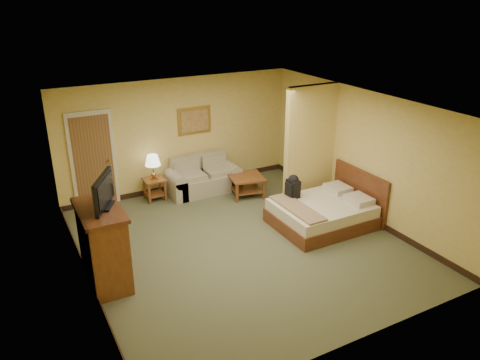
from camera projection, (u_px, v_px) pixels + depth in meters
floor at (241, 244)px, 8.68m from camera, size 6.00×6.00×0.00m
ceiling at (241, 106)px, 7.69m from camera, size 6.00×6.00×0.00m
back_wall at (179, 135)px, 10.63m from camera, size 5.50×0.02×2.60m
left_wall at (80, 212)px, 6.98m from camera, size 0.02×6.00×2.60m
right_wall at (362, 155)px, 9.39m from camera, size 0.02×6.00×2.60m
partition at (310, 146)px, 9.88m from camera, size 1.20×0.15×2.60m
door at (93, 161)px, 9.85m from camera, size 0.94×0.16×2.10m
baseboard at (181, 186)px, 11.09m from camera, size 5.50×0.02×0.12m
loveseat at (203, 180)px, 10.84m from camera, size 1.66×0.77×0.84m
side_table at (154, 186)px, 10.38m from camera, size 0.45×0.45×0.50m
table_lamp at (153, 161)px, 10.16m from camera, size 0.34×0.34×0.56m
coffee_table at (246, 182)px, 10.60m from camera, size 0.86×0.86×0.47m
wall_picture at (194, 121)px, 10.67m from camera, size 0.80×0.04×0.63m
dresser at (103, 245)px, 7.32m from camera, size 0.64×1.22×1.30m
tv at (104, 193)px, 7.03m from camera, size 0.46×0.76×0.51m
bed at (324, 212)px, 9.29m from camera, size 1.90×1.55×1.00m
backpack at (293, 185)px, 9.35m from camera, size 0.22×0.29×0.47m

